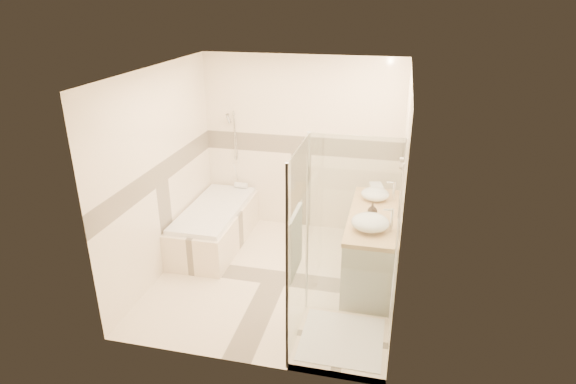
% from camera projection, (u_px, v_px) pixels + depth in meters
% --- Properties ---
extents(room, '(2.82, 3.02, 2.52)m').
position_uv_depth(room, '(279.00, 183.00, 5.44)').
color(room, '#FEE9CA').
rests_on(room, ground).
extents(bathtub, '(0.75, 1.70, 0.56)m').
position_uv_depth(bathtub, '(215.00, 224.00, 6.61)').
color(bathtub, '#FFEACB').
rests_on(bathtub, ground).
extents(vanity, '(0.58, 1.62, 0.85)m').
position_uv_depth(vanity, '(372.00, 246.00, 5.79)').
color(vanity, white).
rests_on(vanity, ground).
extents(shower_enclosure, '(0.96, 0.93, 2.04)m').
position_uv_depth(shower_enclosure, '(333.00, 297.00, 4.68)').
color(shower_enclosure, '#FFEACB').
rests_on(shower_enclosure, ground).
extents(vessel_sink_near, '(0.35, 0.35, 0.14)m').
position_uv_depth(vessel_sink_near, '(375.00, 194.00, 6.00)').
color(vessel_sink_near, white).
rests_on(vessel_sink_near, vanity).
extents(vessel_sink_far, '(0.42, 0.42, 0.17)m').
position_uv_depth(vessel_sink_far, '(370.00, 222.00, 5.23)').
color(vessel_sink_far, white).
rests_on(vessel_sink_far, vanity).
extents(faucet_near, '(0.11, 0.03, 0.26)m').
position_uv_depth(faucet_near, '(393.00, 190.00, 5.92)').
color(faucet_near, silver).
rests_on(faucet_near, vanity).
extents(faucet_far, '(0.11, 0.03, 0.27)m').
position_uv_depth(faucet_far, '(391.00, 218.00, 5.16)').
color(faucet_far, silver).
rests_on(faucet_far, vanity).
extents(amenity_bottle_a, '(0.09, 0.09, 0.14)m').
position_uv_depth(amenity_bottle_a, '(372.00, 211.00, 5.53)').
color(amenity_bottle_a, black).
rests_on(amenity_bottle_a, vanity).
extents(amenity_bottle_b, '(0.14, 0.14, 0.15)m').
position_uv_depth(amenity_bottle_b, '(373.00, 209.00, 5.57)').
color(amenity_bottle_b, black).
rests_on(amenity_bottle_b, vanity).
extents(folded_towels, '(0.21, 0.29, 0.08)m').
position_uv_depth(folded_towels, '(376.00, 188.00, 6.26)').
color(folded_towels, white).
rests_on(folded_towels, vanity).
extents(rolled_towel, '(0.19, 0.09, 0.09)m').
position_uv_depth(rolled_towel, '(241.00, 185.00, 7.13)').
color(rolled_towel, white).
rests_on(rolled_towel, bathtub).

